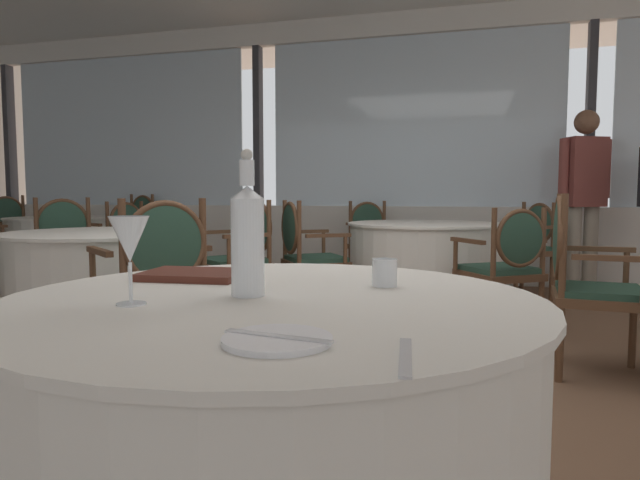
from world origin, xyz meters
The scene contains 25 objects.
ground_plane centered at (0.00, 0.00, 0.00)m, with size 15.05×15.05×0.00m, color brown.
window_wall_far centered at (0.00, 3.53, 1.19)m, with size 11.58×0.14×2.99m.
foreground_table centered at (0.20, -1.53, 0.37)m, with size 1.27×1.27×0.73m.
side_plate centered at (0.35, -1.91, 0.74)m, with size 0.18×0.18×0.01m, color white.
butter_knife centered at (0.35, -1.91, 0.74)m, with size 0.19×0.02×0.00m, color silver.
dinner_fork centered at (0.56, -1.94, 0.74)m, with size 0.19×0.02×0.00m, color silver.
water_bottle centered at (0.14, -1.54, 0.87)m, with size 0.08×0.08×0.35m.
wine_glass centered at (-0.06, -1.70, 0.87)m, with size 0.09×0.09×0.19m.
water_tumbler centered at (0.44, -1.31, 0.77)m, with size 0.07×0.07×0.07m, color white.
menu_book centered at (-0.12, -1.32, 0.74)m, with size 0.28×0.21×0.02m, color #512319.
background_table_0 centered at (-1.69, 0.36, 0.37)m, with size 1.25×1.25×0.73m.
dining_chair_0_0 centered at (-2.51, 1.02, 0.56)m, with size 0.65×0.66×0.96m.
dining_chair_0_2 centered at (-0.87, -0.30, 0.57)m, with size 0.65×0.66×0.96m.
dining_chair_0_3 centered at (-1.03, 1.18, 0.55)m, with size 0.66×0.65×0.94m.
dining_chair_1_0 centered at (1.24, 0.49, 0.56)m, with size 0.51×0.57×0.98m.
background_table_2 centered at (0.28, 2.12, 0.37)m, with size 1.35×1.35×0.73m.
dining_chair_2_0 centered at (1.18, 2.74, 0.54)m, with size 0.64×0.66×0.91m.
dining_chair_2_1 centered at (-0.35, 3.02, 0.54)m, with size 0.66×0.64×0.91m.
dining_chair_2_2 centered at (-0.63, 1.49, 0.54)m, with size 0.64×0.66×0.93m.
dining_chair_2_3 centered at (0.90, 1.22, 0.52)m, with size 0.66×0.64×0.89m.
background_table_3 centered at (-3.69, 2.33, 0.37)m, with size 1.13×1.13×0.73m.
dining_chair_3_0 centered at (-4.64, 2.63, 0.56)m, with size 0.58×0.62×0.98m.
dining_chair_3_2 centered at (-2.75, 2.03, 0.55)m, with size 0.58×0.62×0.91m.
dining_chair_3_3 centered at (-3.38, 3.28, 0.57)m, with size 0.62×0.58×0.99m.
diner_person_0 centered at (1.69, 2.94, 1.02)m, with size 0.49×0.34×1.77m.
Camera 1 is at (0.65, -2.74, 0.97)m, focal length 30.85 mm.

